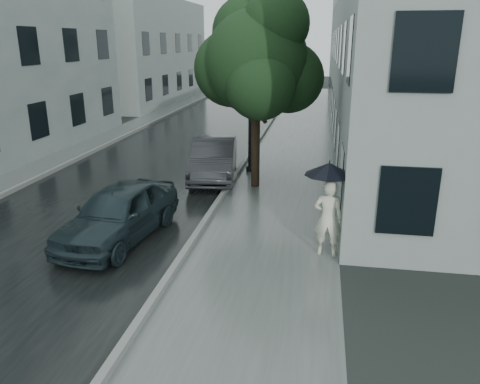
% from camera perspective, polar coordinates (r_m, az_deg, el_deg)
% --- Properties ---
extents(ground, '(120.00, 120.00, 0.00)m').
position_cam_1_polar(ground, '(9.67, 0.12, -11.90)').
color(ground, black).
rests_on(ground, ground).
extents(sidewalk, '(3.50, 60.00, 0.01)m').
position_cam_1_polar(sidewalk, '(20.86, 6.35, 4.56)').
color(sidewalk, slate).
rests_on(sidewalk, ground).
extents(kerb_near, '(0.15, 60.00, 0.15)m').
position_cam_1_polar(kerb_near, '(21.02, 1.37, 4.97)').
color(kerb_near, slate).
rests_on(kerb_near, ground).
extents(asphalt_road, '(6.85, 60.00, 0.00)m').
position_cam_1_polar(asphalt_road, '(21.81, -7.80, 5.09)').
color(asphalt_road, black).
rests_on(asphalt_road, ground).
extents(kerb_far, '(0.15, 60.00, 0.15)m').
position_cam_1_polar(kerb_far, '(23.08, -16.16, 5.44)').
color(kerb_far, slate).
rests_on(kerb_far, ground).
extents(sidewalk_far, '(1.70, 60.00, 0.01)m').
position_cam_1_polar(sidewalk_far, '(23.51, -18.19, 5.30)').
color(sidewalk_far, '#4C5451').
rests_on(sidewalk_far, ground).
extents(building_near, '(7.02, 36.00, 9.00)m').
position_cam_1_polar(building_near, '(28.06, 18.90, 16.45)').
color(building_near, gray).
rests_on(building_near, ground).
extents(building_far_b, '(7.02, 18.00, 8.00)m').
position_cam_1_polar(building_far_b, '(41.17, -12.38, 16.49)').
color(building_far_b, gray).
rests_on(building_far_b, ground).
extents(pedestrian, '(0.70, 0.49, 1.82)m').
position_cam_1_polar(pedestrian, '(10.96, 10.69, -3.17)').
color(pedestrian, silver).
rests_on(pedestrian, sidewalk).
extents(umbrella, '(1.23, 1.23, 1.35)m').
position_cam_1_polar(umbrella, '(10.60, 10.83, 2.78)').
color(umbrella, black).
rests_on(umbrella, ground).
extents(street_tree, '(4.34, 3.94, 6.33)m').
position_cam_1_polar(street_tree, '(15.64, 2.09, 15.77)').
color(street_tree, '#332619').
rests_on(street_tree, ground).
extents(lamp_post, '(0.83, 0.45, 4.74)m').
position_cam_1_polar(lamp_post, '(17.67, 0.76, 11.20)').
color(lamp_post, black).
rests_on(lamp_post, ground).
extents(car_near, '(2.20, 4.32, 1.41)m').
position_cam_1_polar(car_near, '(12.09, -14.54, -2.47)').
color(car_near, '#1A282D').
rests_on(car_near, ground).
extents(car_far, '(2.13, 4.53, 1.44)m').
position_cam_1_polar(car_far, '(17.09, -3.21, 4.12)').
color(car_far, '#26282C').
rests_on(car_far, ground).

